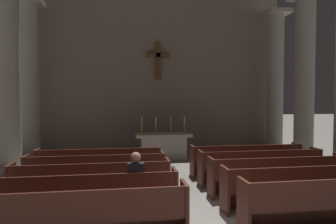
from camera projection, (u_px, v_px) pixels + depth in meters
name	position (u px, v px, depth m)	size (l,w,h in m)	color
pew_left_row_1	(79.00, 217.00, 4.56)	(3.49, 0.50, 0.95)	#4C2319
pew_left_row_2	(86.00, 197.00, 5.50)	(3.49, 0.50, 0.95)	#4C2319
pew_left_row_3	(92.00, 183.00, 6.45)	(3.49, 0.50, 0.95)	#4C2319
pew_left_row_4	(96.00, 172.00, 7.39)	(3.49, 0.50, 0.95)	#4C2319
pew_left_row_5	(100.00, 164.00, 8.34)	(3.49, 0.50, 0.95)	#4C2319
pew_right_row_1	(334.00, 202.00, 5.22)	(3.49, 0.50, 0.95)	#4C2319
pew_right_row_2	(302.00, 186.00, 6.17)	(3.49, 0.50, 0.95)	#4C2319
pew_right_row_3	(278.00, 175.00, 7.11)	(3.49, 0.50, 0.95)	#4C2319
pew_right_row_4	(260.00, 166.00, 8.06)	(3.49, 0.50, 0.95)	#4C2319
pew_right_row_5	(246.00, 159.00, 9.00)	(3.49, 0.50, 0.95)	#4C2319
column_left_third	(8.00, 77.00, 9.38)	(1.06, 1.06, 6.33)	#9E998E
column_right_third	(304.00, 80.00, 10.93)	(1.06, 1.06, 6.33)	#9E998E
column_left_fourth	(30.00, 81.00, 11.51)	(1.06, 1.06, 6.33)	#9E998E
column_right_fourth	(275.00, 84.00, 13.06)	(1.06, 1.06, 6.33)	#9E998E
altar	(163.00, 145.00, 11.43)	(2.20, 0.90, 1.01)	#A8A399
candlestick_outer_left	(142.00, 129.00, 11.27)	(0.16, 0.16, 0.65)	#B79338
candlestick_inner_left	(156.00, 128.00, 11.36)	(0.16, 0.16, 0.65)	#B79338
candlestick_inner_right	(171.00, 128.00, 11.44)	(0.16, 0.16, 0.65)	#B79338
candlestick_outer_right	(184.00, 128.00, 11.53)	(0.16, 0.16, 0.65)	#B79338
apse_with_cross	(157.00, 70.00, 13.32)	(11.64, 0.45, 7.49)	gray
lone_worshipper	(136.00, 183.00, 5.67)	(0.32, 0.43, 1.32)	#26262B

